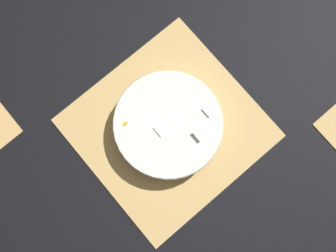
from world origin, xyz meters
TOP-DOWN VIEW (x-y plane):
  - ground_plane at (0.00, 0.00)m, footprint 6.00×6.00m
  - bamboo_mat_center at (-0.00, 0.00)m, footprint 0.43×0.42m
  - fruit_salad_bowl at (-0.00, -0.00)m, footprint 0.27×0.27m

SIDE VIEW (x-z plane):
  - ground_plane at x=0.00m, z-range 0.00..0.00m
  - bamboo_mat_center at x=0.00m, z-range 0.00..0.01m
  - fruit_salad_bowl at x=0.00m, z-range 0.01..0.08m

